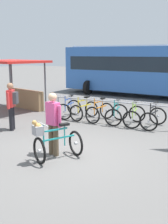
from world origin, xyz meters
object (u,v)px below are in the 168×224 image
Objects in this scene: racked_bike_black at (153,118)px; racked_bike_orange at (100,112)px; racked_bike_blue at (69,109)px; racked_bike_lime at (134,116)px; racked_bike_teal at (117,114)px; featured_bicycle at (54,142)px; bus_distant at (144,68)px; market_stall at (18,80)px; person_with_featured_bike at (53,121)px; pedestrian_with_backpack at (12,103)px; racked_bike_yellow at (84,110)px.

racked_bike_orange is at bearing -176.40° from racked_bike_black.
racked_bike_blue is 2.80m from racked_bike_lime.
racked_bike_lime is at bearing -176.41° from racked_bike_black.
racked_bike_blue is at bearing -176.40° from racked_bike_teal.
racked_bike_blue is at bearing 120.38° from featured_bicycle.
bus_distant reaches higher than market_stall.
person_with_featured_bike reaches higher than featured_bicycle.
racked_bike_orange is 3.39m from pedestrian_with_backpack.
racked_bike_black is at bearing -67.16° from bus_distant.
pedestrian_with_backpack is at bearing -101.76° from racked_bike_blue.
pedestrian_with_backpack reaches higher than racked_bike_blue.
pedestrian_with_backpack is (-1.94, -2.71, 0.57)m from racked_bike_orange.
person_with_featured_bike is (0.75, -3.86, 0.54)m from racked_bike_orange.
featured_bicycle is at bearing -80.70° from bus_distant.
racked_bike_lime is 5.85m from market_stall.
bus_distant is (0.54, 7.24, 1.37)m from racked_bike_blue.
racked_bike_blue is 2.10m from racked_bike_teal.
featured_bicycle reaches higher than racked_bike_teal.
racked_bike_black is (1.40, 0.09, -0.00)m from racked_bike_teal.
pedestrian_with_backpack is (-2.64, -2.76, 0.57)m from racked_bike_teal.
bus_distant is at bearing 83.74° from pedestrian_with_backpack.
market_stall is at bearing 178.60° from racked_bike_blue.
racked_bike_teal is 0.75× the size of pedestrian_with_backpack.
market_stall is (-5.11, 3.84, 0.49)m from person_with_featured_bike.
racked_bike_orange is 7.33m from bus_distant.
person_with_featured_bike is (2.14, -3.77, 0.54)m from racked_bike_blue.
racked_bike_blue is at bearing -176.40° from racked_bike_black.
racked_bike_yellow is 3.00m from pedestrian_with_backpack.
racked_bike_black is at bearing 3.60° from racked_bike_teal.
bus_distant is 2.91× the size of market_stall.
racked_bike_teal is 1.13× the size of racked_bike_black.
featured_bicycle is 0.58m from person_with_featured_bike.
racked_bike_blue is 1.04× the size of racked_bike_yellow.
featured_bicycle is (1.69, -4.12, 0.12)m from racked_bike_yellow.
racked_bike_orange and racked_bike_teal have the same top height.
racked_bike_teal is 5.16m from market_stall.
person_with_featured_bike reaches higher than racked_bike_blue.
racked_bike_blue is at bearing -94.23° from bus_distant.
racked_bike_orange is (0.70, 0.04, 0.00)m from racked_bike_yellow.
bus_distant is at bearing 64.00° from market_stall.
racked_bike_yellow is at bearing -176.40° from racked_bike_black.
person_with_featured_bike and pedestrian_with_backpack have the same top height.
pedestrian_with_backpack reaches higher than racked_bike_yellow.
pedestrian_with_backpack is at bearing -96.26° from bus_distant.
pedestrian_with_backpack is (-3.34, -2.80, 0.57)m from racked_bike_lime.
pedestrian_with_backpack is at bearing 156.98° from person_with_featured_bike.
racked_bike_black is at bearing 1.30° from market_stall.
racked_bike_black is at bearing 75.59° from featured_bicycle.
featured_bicycle is at bearing -51.29° from person_with_featured_bike.
racked_bike_yellow is 4.11m from person_with_featured_bike.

